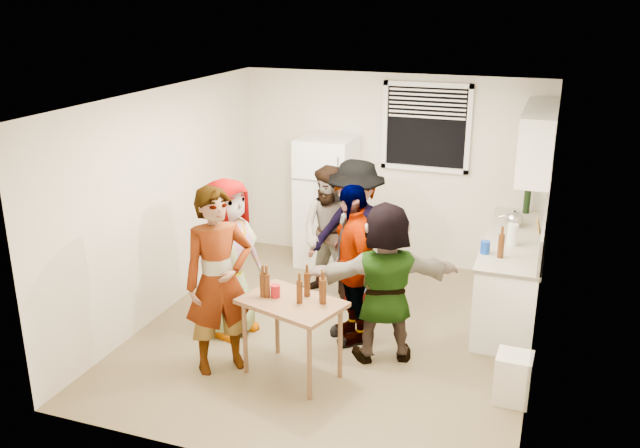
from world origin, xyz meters
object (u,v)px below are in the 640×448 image
at_px(guest_back_right, 354,308).
at_px(guest_orange, 383,356).
at_px(guest_stripe, 223,366).
at_px(trash_bin, 513,375).
at_px(serving_table, 293,374).
at_px(red_cup, 276,297).
at_px(beer_bottle_counter, 500,258).
at_px(kettle, 513,226).
at_px(guest_back_left, 331,296).
at_px(guest_black, 351,338).
at_px(blue_cup, 485,253).
at_px(guest_grey, 232,331).
at_px(refrigerator, 327,202).
at_px(wine_bottle, 526,213).
at_px(beer_bottle_table, 300,303).

relative_size(guest_back_right, guest_orange, 1.09).
xyz_separation_m(guest_stripe, guest_back_right, (0.83, 1.66, 0.00)).
relative_size(trash_bin, serving_table, 0.49).
xyz_separation_m(red_cup, guest_orange, (0.90, 0.58, -0.77)).
relative_size(beer_bottle_counter, red_cup, 2.08).
xyz_separation_m(kettle, beer_bottle_counter, (-0.05, -1.05, 0.00)).
distance_m(guest_back_left, guest_black, 1.05).
distance_m(red_cup, guest_orange, 1.32).
xyz_separation_m(guest_black, guest_orange, (0.41, -0.26, 0.00)).
relative_size(blue_cup, guest_grey, 0.08).
bearing_deg(red_cup, guest_back_right, 78.60).
height_order(kettle, serving_table, kettle).
xyz_separation_m(red_cup, guest_black, (0.48, 0.84, -0.77)).
height_order(refrigerator, guest_black, refrigerator).
bearing_deg(guest_stripe, beer_bottle_counter, -12.27).
xyz_separation_m(wine_bottle, guest_back_right, (-1.73, -1.46, -0.90)).
bearing_deg(guest_black, guest_orange, 21.18).
relative_size(serving_table, guest_back_right, 0.52).
relative_size(blue_cup, trash_bin, 0.29).
distance_m(beer_bottle_counter, blue_cup, 0.17).
relative_size(beer_bottle_table, guest_grey, 0.13).
xyz_separation_m(refrigerator, blue_cup, (2.19, -1.35, 0.05)).
distance_m(kettle, beer_bottle_counter, 1.05).
height_order(trash_bin, beer_bottle_table, beer_bottle_table).
relative_size(guest_back_right, guest_black, 1.04).
xyz_separation_m(refrigerator, guest_back_left, (0.42, -1.04, -0.85)).
xyz_separation_m(blue_cup, guest_back_left, (-1.77, 0.31, -0.90)).
bearing_deg(guest_grey, guest_stripe, -139.79).
distance_m(guest_black, guest_orange, 0.49).
xyz_separation_m(serving_table, guest_orange, (0.72, 0.62, 0.00)).
bearing_deg(trash_bin, guest_black, 159.79).
relative_size(refrigerator, kettle, 6.91).
height_order(guest_grey, guest_black, guest_grey).
relative_size(guest_grey, guest_black, 1.01).
height_order(kettle, wine_bottle, wine_bottle).
relative_size(guest_stripe, guest_back_right, 1.03).
xyz_separation_m(wine_bottle, beer_bottle_table, (-1.78, -3.04, -0.13)).
relative_size(guest_grey, guest_back_left, 1.06).
bearing_deg(red_cup, guest_stripe, -166.17).
distance_m(guest_stripe, guest_orange, 1.58).
distance_m(wine_bottle, guest_orange, 2.82).
height_order(trash_bin, guest_orange, trash_bin).
bearing_deg(guest_black, serving_table, -55.83).
xyz_separation_m(blue_cup, guest_back_right, (-1.42, 0.10, -0.90)).
bearing_deg(beer_bottle_table, red_cup, 169.96).
distance_m(guest_grey, guest_orange, 1.67).
height_order(blue_cup, guest_stripe, blue_cup).
distance_m(guest_stripe, guest_back_left, 1.94).
bearing_deg(kettle, trash_bin, -71.41).
height_order(kettle, beer_bottle_counter, beer_bottle_counter).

